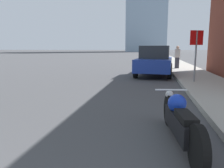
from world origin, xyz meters
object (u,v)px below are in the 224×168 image
object	(u,v)px
parked_car_blue	(155,61)
parked_car_yellow	(152,51)
stop_sign	(196,47)
parked_car_white	(153,52)
motorcycle	(180,120)
pedestrian	(177,57)
parked_car_red	(151,51)
parked_car_green	(153,55)

from	to	relation	value
parked_car_blue	parked_car_yellow	xyz separation A→B (m)	(-0.18, 36.58, 0.02)
stop_sign	parked_car_yellow	bearing A→B (deg)	92.63
parked_car_blue	parked_car_yellow	distance (m)	36.59
parked_car_white	parked_car_yellow	xyz separation A→B (m)	(-0.17, 13.09, -0.02)
motorcycle	pedestrian	xyz separation A→B (m)	(1.31, 12.65, 0.57)
parked_car_blue	pedestrian	bearing A→B (deg)	69.68
motorcycle	parked_car_yellow	size ratio (longest dim) A/B	0.55
pedestrian	parked_car_white	bearing A→B (deg)	94.60
pedestrian	motorcycle	bearing A→B (deg)	-95.89
parked_car_red	pedestrian	world-z (taller)	parked_car_red
parked_car_yellow	parked_car_white	bearing A→B (deg)	-91.33
parked_car_blue	parked_car_yellow	bearing A→B (deg)	95.53
parked_car_red	parked_car_white	bearing A→B (deg)	-84.13
motorcycle	parked_car_blue	world-z (taller)	parked_car_blue
motorcycle	parked_car_red	size ratio (longest dim) A/B	0.53
parked_car_blue	parked_car_red	bearing A→B (deg)	95.71
parked_car_green	parked_car_white	bearing A→B (deg)	95.04
parked_car_yellow	stop_sign	bearing A→B (deg)	-89.47
parked_car_green	parked_car_blue	bearing A→B (deg)	-84.21
parked_car_blue	pedestrian	xyz separation A→B (m)	(1.62, 3.38, 0.11)
parked_car_white	parked_car_red	bearing A→B (deg)	85.45
parked_car_green	stop_sign	distance (m)	15.29
motorcycle	parked_car_green	distance (m)	21.33
parked_car_yellow	pedestrian	distance (m)	33.26
parked_car_red	pedestrian	size ratio (longest dim) A/B	2.80
parked_car_yellow	stop_sign	xyz separation A→B (m)	(1.82, -39.71, 0.75)
parked_car_red	parked_car_yellow	bearing A→B (deg)	-84.03
parked_car_white	pedestrian	xyz separation A→B (m)	(1.62, -20.12, 0.06)
parked_car_yellow	parked_car_red	distance (m)	12.56
motorcycle	parked_car_white	world-z (taller)	parked_car_white
parked_car_blue	parked_car_yellow	size ratio (longest dim) A/B	1.06
parked_car_green	parked_car_yellow	distance (m)	24.54
parked_car_green	parked_car_red	bearing A→B (deg)	95.90
parked_car_white	parked_car_yellow	bearing A→B (deg)	85.35
parked_car_blue	parked_car_green	distance (m)	12.04
parked_car_white	parked_car_red	size ratio (longest dim) A/B	1.02
parked_car_red	parked_car_green	bearing A→B (deg)	-84.52
parked_car_yellow	stop_sign	size ratio (longest dim) A/B	2.02
parked_car_green	stop_sign	xyz separation A→B (m)	(1.72, -15.17, 0.78)
parked_car_green	parked_car_red	world-z (taller)	parked_car_red
parked_car_green	stop_sign	size ratio (longest dim) A/B	2.04
parked_car_green	pedestrian	bearing A→B (deg)	-73.52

